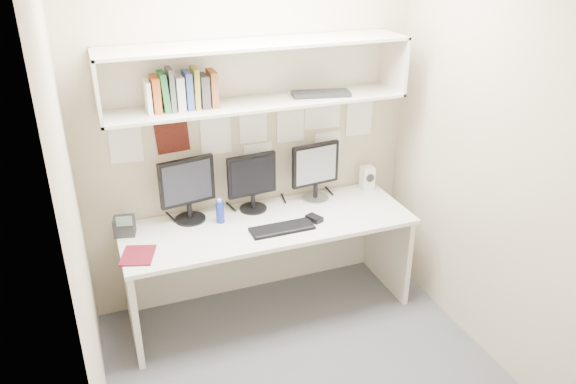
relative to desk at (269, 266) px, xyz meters
name	(u,v)px	position (x,y,z in m)	size (l,w,h in m)	color
floor	(302,365)	(0.00, -0.65, -0.37)	(2.40, 2.00, 0.01)	#4A4A4F
wall_back	(250,127)	(0.00, 0.35, 0.93)	(2.40, 0.02, 2.60)	tan
wall_front	(399,278)	(0.00, -1.65, 0.93)	(2.40, 0.02, 2.60)	tan
wall_left	(74,218)	(-1.20, -0.65, 0.93)	(0.02, 2.00, 2.60)	tan
wall_right	(484,154)	(1.20, -0.65, 0.93)	(0.02, 2.00, 2.60)	tan
desk	(269,266)	(0.00, 0.00, 0.00)	(2.00, 0.70, 0.73)	silver
overhead_hutch	(255,72)	(0.00, 0.21, 1.35)	(2.00, 0.38, 0.40)	beige
pinned_papers	(251,134)	(0.00, 0.34, 0.88)	(1.92, 0.01, 0.48)	white
monitor_left	(187,187)	(-0.50, 0.22, 0.61)	(0.39, 0.21, 0.45)	black
monitor_center	(252,180)	(-0.04, 0.22, 0.59)	(0.36, 0.20, 0.42)	black
monitor_right	(315,169)	(0.45, 0.22, 0.60)	(0.37, 0.20, 0.43)	#A5A5AA
keyboard	(282,229)	(0.05, -0.15, 0.37)	(0.43, 0.15, 0.02)	black
mouse	(314,218)	(0.30, -0.11, 0.38)	(0.07, 0.11, 0.03)	black
speaker	(367,178)	(0.89, 0.24, 0.46)	(0.09, 0.10, 0.18)	silver
blue_bottle	(220,211)	(-0.31, 0.10, 0.45)	(0.06, 0.06, 0.18)	navy
maroon_notebook	(138,255)	(-0.90, -0.15, 0.37)	(0.19, 0.23, 0.01)	#5B0F1C
desk_phone	(124,226)	(-0.94, 0.16, 0.43)	(0.15, 0.14, 0.16)	black
book_stack	(182,91)	(-0.49, 0.17, 1.29)	(0.44, 0.16, 0.26)	white
hutch_tray	(321,94)	(0.44, 0.14, 1.19)	(0.39, 0.15, 0.03)	black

